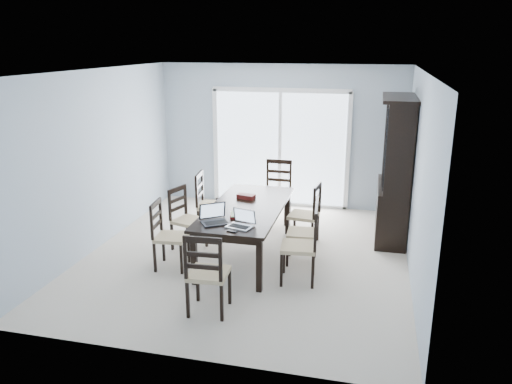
{
  "coord_description": "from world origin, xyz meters",
  "views": [
    {
      "loc": [
        1.68,
        -6.41,
        2.95
      ],
      "look_at": [
        0.14,
        0.0,
        0.97
      ],
      "focal_mm": 35.0,
      "sensor_mm": 36.0,
      "label": 1
    }
  ],
  "objects_px": {
    "chair_right_mid": "(309,225)",
    "chair_end_far": "(278,184)",
    "chair_left_mid": "(184,211)",
    "game_box": "(246,197)",
    "chair_right_near": "(306,237)",
    "cell_phone": "(232,231)",
    "chair_left_far": "(207,197)",
    "dining_table": "(246,212)",
    "laptop_silver": "(240,223)",
    "chair_left_near": "(164,228)",
    "china_hutch": "(395,171)",
    "hot_tub": "(273,168)",
    "chair_right_far": "(310,208)",
    "laptop_dark": "(216,219)",
    "chair_end_near": "(206,266)"
  },
  "relations": [
    {
      "from": "chair_left_far",
      "to": "chair_right_near",
      "type": "distance_m",
      "value": 2.19
    },
    {
      "from": "china_hutch",
      "to": "hot_tub",
      "type": "height_order",
      "value": "china_hutch"
    },
    {
      "from": "dining_table",
      "to": "laptop_dark",
      "type": "height_order",
      "value": "laptop_dark"
    },
    {
      "from": "chair_right_near",
      "to": "game_box",
      "type": "bearing_deg",
      "value": 41.76
    },
    {
      "from": "chair_left_mid",
      "to": "chair_right_near",
      "type": "xyz_separation_m",
      "value": [
        1.92,
        -0.69,
        0.05
      ]
    },
    {
      "from": "dining_table",
      "to": "laptop_dark",
      "type": "distance_m",
      "value": 0.79
    },
    {
      "from": "chair_left_near",
      "to": "china_hutch",
      "type": "bearing_deg",
      "value": 116.46
    },
    {
      "from": "cell_phone",
      "to": "chair_right_near",
      "type": "bearing_deg",
      "value": 37.61
    },
    {
      "from": "laptop_dark",
      "to": "chair_left_mid",
      "type": "bearing_deg",
      "value": 97.47
    },
    {
      "from": "dining_table",
      "to": "chair_end_far",
      "type": "height_order",
      "value": "chair_end_far"
    },
    {
      "from": "laptop_silver",
      "to": "hot_tub",
      "type": "height_order",
      "value": "laptop_silver"
    },
    {
      "from": "chair_left_mid",
      "to": "chair_right_far",
      "type": "relative_size",
      "value": 0.97
    },
    {
      "from": "chair_left_far",
      "to": "chair_right_mid",
      "type": "bearing_deg",
      "value": 60.96
    },
    {
      "from": "chair_left_near",
      "to": "game_box",
      "type": "xyz_separation_m",
      "value": [
        0.89,
        0.96,
        0.21
      ]
    },
    {
      "from": "chair_right_mid",
      "to": "chair_right_far",
      "type": "relative_size",
      "value": 0.96
    },
    {
      "from": "dining_table",
      "to": "chair_end_far",
      "type": "bearing_deg",
      "value": 85.9
    },
    {
      "from": "dining_table",
      "to": "cell_phone",
      "type": "distance_m",
      "value": 0.99
    },
    {
      "from": "china_hutch",
      "to": "chair_left_near",
      "type": "height_order",
      "value": "china_hutch"
    },
    {
      "from": "chair_right_near",
      "to": "laptop_silver",
      "type": "bearing_deg",
      "value": 100.34
    },
    {
      "from": "chair_right_near",
      "to": "laptop_dark",
      "type": "xyz_separation_m",
      "value": [
        -1.14,
        -0.17,
        0.2
      ]
    },
    {
      "from": "china_hutch",
      "to": "chair_end_near",
      "type": "xyz_separation_m",
      "value": [
        -2.05,
        -2.93,
        -0.47
      ]
    },
    {
      "from": "chair_left_near",
      "to": "game_box",
      "type": "height_order",
      "value": "chair_left_near"
    },
    {
      "from": "chair_end_near",
      "to": "chair_left_mid",
      "type": "bearing_deg",
      "value": 115.05
    },
    {
      "from": "chair_right_mid",
      "to": "chair_end_far",
      "type": "xyz_separation_m",
      "value": [
        -0.77,
        1.67,
        0.07
      ]
    },
    {
      "from": "chair_left_far",
      "to": "cell_phone",
      "type": "relative_size",
      "value": 9.35
    },
    {
      "from": "chair_right_far",
      "to": "cell_phone",
      "type": "distance_m",
      "value": 1.8
    },
    {
      "from": "laptop_silver",
      "to": "china_hutch",
      "type": "bearing_deg",
      "value": 62.59
    },
    {
      "from": "chair_right_near",
      "to": "cell_phone",
      "type": "height_order",
      "value": "chair_right_near"
    },
    {
      "from": "hot_tub",
      "to": "chair_right_near",
      "type": "bearing_deg",
      "value": -72.83
    },
    {
      "from": "chair_left_near",
      "to": "laptop_silver",
      "type": "distance_m",
      "value": 1.15
    },
    {
      "from": "chair_right_mid",
      "to": "game_box",
      "type": "xyz_separation_m",
      "value": [
        -0.98,
        0.37,
        0.22
      ]
    },
    {
      "from": "dining_table",
      "to": "laptop_silver",
      "type": "height_order",
      "value": "laptop_silver"
    },
    {
      "from": "chair_right_far",
      "to": "china_hutch",
      "type": "bearing_deg",
      "value": -57.55
    },
    {
      "from": "chair_right_mid",
      "to": "chair_left_mid",
      "type": "bearing_deg",
      "value": 82.27
    },
    {
      "from": "chair_left_far",
      "to": "chair_right_near",
      "type": "height_order",
      "value": "chair_left_far"
    },
    {
      "from": "china_hutch",
      "to": "chair_left_mid",
      "type": "bearing_deg",
      "value": -159.18
    },
    {
      "from": "chair_right_mid",
      "to": "game_box",
      "type": "relative_size",
      "value": 4.1
    },
    {
      "from": "dining_table",
      "to": "laptop_dark",
      "type": "xyz_separation_m",
      "value": [
        -0.21,
        -0.75,
        0.14
      ]
    },
    {
      "from": "chair_left_far",
      "to": "chair_left_near",
      "type": "bearing_deg",
      "value": -12.55
    },
    {
      "from": "china_hutch",
      "to": "laptop_dark",
      "type": "bearing_deg",
      "value": -138.08
    },
    {
      "from": "chair_left_mid",
      "to": "game_box",
      "type": "height_order",
      "value": "chair_left_mid"
    },
    {
      "from": "laptop_silver",
      "to": "chair_end_far",
      "type": "bearing_deg",
      "value": 105.26
    },
    {
      "from": "chair_left_mid",
      "to": "dining_table",
      "type": "bearing_deg",
      "value": 101.48
    },
    {
      "from": "laptop_silver",
      "to": "dining_table",
      "type": "bearing_deg",
      "value": 113.81
    },
    {
      "from": "china_hutch",
      "to": "laptop_dark",
      "type": "xyz_separation_m",
      "value": [
        -2.23,
        -2.0,
        -0.26
      ]
    },
    {
      "from": "chair_right_near",
      "to": "chair_end_far",
      "type": "height_order",
      "value": "chair_end_far"
    },
    {
      "from": "chair_left_far",
      "to": "chair_right_far",
      "type": "relative_size",
      "value": 1.05
    },
    {
      "from": "chair_left_near",
      "to": "hot_tub",
      "type": "bearing_deg",
      "value": 165.73
    },
    {
      "from": "chair_right_far",
      "to": "laptop_silver",
      "type": "bearing_deg",
      "value": 161.44
    },
    {
      "from": "chair_end_near",
      "to": "china_hutch",
      "type": "bearing_deg",
      "value": 51.72
    }
  ]
}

